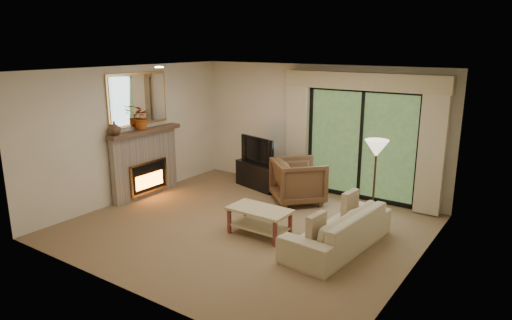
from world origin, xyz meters
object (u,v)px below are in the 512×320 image
Objects in this scene: sofa at (338,229)px; media_console at (261,175)px; coffee_table at (259,222)px; armchair at (298,181)px.

media_console is at bearing -119.64° from sofa.
sofa is at bearing -20.06° from media_console.
armchair is at bearing 99.21° from coffee_table.
armchair reaches higher than sofa.
sofa is (2.62, -1.81, 0.03)m from media_console.
coffee_table is at bearing 141.71° from armchair.
sofa is (1.50, -1.45, -0.12)m from armchair.
armchair is 2.08m from sofa.
sofa reaches higher than media_console.
media_console is 0.53× the size of sofa.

